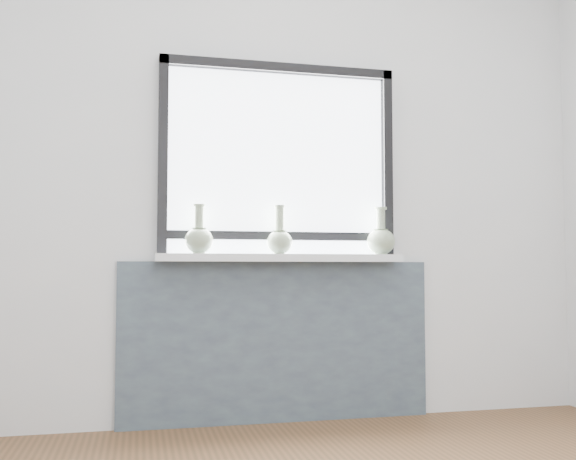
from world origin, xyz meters
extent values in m
cube|color=silver|center=(0.00, 1.81, 1.30)|extent=(3.60, 0.02, 2.60)
cube|color=#4C606A|center=(0.00, 1.78, 0.43)|extent=(1.70, 0.03, 0.86)
cube|color=white|center=(0.00, 1.71, 0.88)|extent=(1.32, 0.18, 0.04)
cube|color=black|center=(-0.62, 1.76, 1.43)|extent=(0.05, 0.06, 1.05)
cube|color=black|center=(0.62, 1.76, 1.43)|extent=(0.05, 0.06, 1.05)
cube|color=black|center=(0.00, 1.76, 1.92)|extent=(1.30, 0.06, 0.05)
cube|color=black|center=(0.00, 1.76, 1.00)|extent=(1.20, 0.05, 0.04)
cube|color=white|center=(0.00, 1.79, 1.40)|extent=(1.20, 0.01, 1.00)
cylinder|color=#9BB190|center=(-0.44, 1.70, 0.90)|extent=(0.07, 0.07, 0.01)
ellipsoid|color=#9BB190|center=(-0.44, 1.70, 0.97)|extent=(0.15, 0.15, 0.14)
cone|color=#9BB190|center=(-0.44, 1.70, 1.02)|extent=(0.08, 0.08, 0.03)
cylinder|color=#9BB190|center=(-0.44, 1.70, 1.08)|extent=(0.05, 0.05, 0.13)
cylinder|color=#9BB190|center=(-0.44, 1.70, 1.15)|extent=(0.06, 0.06, 0.01)
cylinder|color=#9BB190|center=(-0.01, 1.70, 0.90)|extent=(0.06, 0.06, 0.01)
ellipsoid|color=#9BB190|center=(-0.01, 1.70, 0.96)|extent=(0.14, 0.14, 0.13)
cone|color=#9BB190|center=(-0.01, 1.70, 1.01)|extent=(0.08, 0.08, 0.03)
cylinder|color=#9BB190|center=(-0.01, 1.70, 1.08)|extent=(0.05, 0.05, 0.14)
cylinder|color=#9BB190|center=(-0.01, 1.70, 1.15)|extent=(0.06, 0.06, 0.01)
cylinder|color=#9BB190|center=(0.56, 1.69, 0.90)|extent=(0.07, 0.07, 0.01)
ellipsoid|color=#9BB190|center=(0.56, 1.69, 0.97)|extent=(0.16, 0.16, 0.14)
cone|color=#9BB190|center=(0.56, 1.69, 1.03)|extent=(0.09, 0.09, 0.03)
cylinder|color=#9BB190|center=(0.56, 1.69, 1.09)|extent=(0.05, 0.05, 0.13)
cylinder|color=#9BB190|center=(0.56, 1.69, 1.16)|extent=(0.07, 0.07, 0.01)
camera|label=1|loc=(-0.74, -1.63, 0.83)|focal=40.00mm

